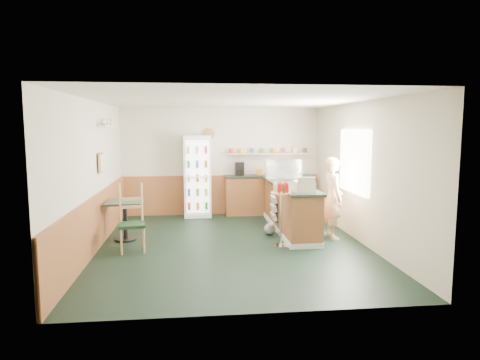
{
  "coord_description": "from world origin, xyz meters",
  "views": [
    {
      "loc": [
        -0.71,
        -7.83,
        2.22
      ],
      "look_at": [
        0.22,
        0.6,
        1.17
      ],
      "focal_mm": 32.0,
      "sensor_mm": 36.0,
      "label": 1
    }
  ],
  "objects": [
    {
      "name": "ground",
      "position": [
        0.0,
        0.0,
        0.0
      ],
      "size": [
        6.0,
        6.0,
        0.0
      ],
      "primitive_type": "plane",
      "color": "black",
      "rests_on": "ground"
    },
    {
      "name": "room_envelope",
      "position": [
        -0.23,
        0.73,
        1.52
      ],
      "size": [
        5.04,
        6.02,
        2.72
      ],
      "color": "beige",
      "rests_on": "ground"
    },
    {
      "name": "back_counter",
      "position": [
        1.19,
        2.8,
        0.55
      ],
      "size": [
        2.24,
        0.42,
        1.69
      ],
      "color": "brown",
      "rests_on": "ground"
    },
    {
      "name": "dog_doorstop",
      "position": [
        0.86,
        0.69,
        0.14
      ],
      "size": [
        0.24,
        0.31,
        0.29
      ],
      "rotation": [
        0.0,
        0.0,
        0.4
      ],
      "color": "gray",
      "rests_on": "ground"
    },
    {
      "name": "cafe_table",
      "position": [
        -2.05,
        0.59,
        0.55
      ],
      "size": [
        0.73,
        0.73,
        0.79
      ],
      "rotation": [
        0.0,
        0.0,
        0.02
      ],
      "color": "black",
      "rests_on": "ground"
    },
    {
      "name": "condiment_stand",
      "position": [
        0.9,
        -0.15,
        0.81
      ],
      "size": [
        0.38,
        0.38,
        1.19
      ],
      "rotation": [
        0.0,
        0.0,
        0.03
      ],
      "color": "silver",
      "rests_on": "ground"
    },
    {
      "name": "shopkeeper",
      "position": [
        2.05,
        0.32,
        0.82
      ],
      "size": [
        0.43,
        0.57,
        1.63
      ],
      "primitive_type": "imported",
      "rotation": [
        0.0,
        0.0,
        1.64
      ],
      "color": "tan",
      "rests_on": "ground"
    },
    {
      "name": "cash_register",
      "position": [
        1.35,
        -0.09,
        1.11
      ],
      "size": [
        0.37,
        0.38,
        0.21
      ],
      "primitive_type": "cube",
      "rotation": [
        0.0,
        0.0,
        -0.02
      ],
      "color": "beige",
      "rests_on": "service_counter"
    },
    {
      "name": "display_case",
      "position": [
        1.35,
        1.76,
        1.24
      ],
      "size": [
        0.82,
        0.43,
        0.47
      ],
      "color": "silver",
      "rests_on": "service_counter"
    },
    {
      "name": "newspaper_rack",
      "position": [
        0.99,
        1.01,
        0.49
      ],
      "size": [
        0.09,
        0.45,
        0.53
      ],
      "color": "black",
      "rests_on": "ground"
    },
    {
      "name": "service_counter",
      "position": [
        1.35,
        1.07,
        0.46
      ],
      "size": [
        0.68,
        3.01,
        1.01
      ],
      "color": "brown",
      "rests_on": "ground"
    },
    {
      "name": "drinks_fridge",
      "position": [
        -0.61,
        2.74,
        1.01
      ],
      "size": [
        0.67,
        0.55,
        2.02
      ],
      "color": "white",
      "rests_on": "ground"
    },
    {
      "name": "cafe_chair",
      "position": [
        -1.81,
        -0.08,
        0.63
      ],
      "size": [
        0.52,
        0.52,
        1.21
      ],
      "rotation": [
        0.0,
        0.0,
        0.17
      ],
      "color": "black",
      "rests_on": "ground"
    }
  ]
}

